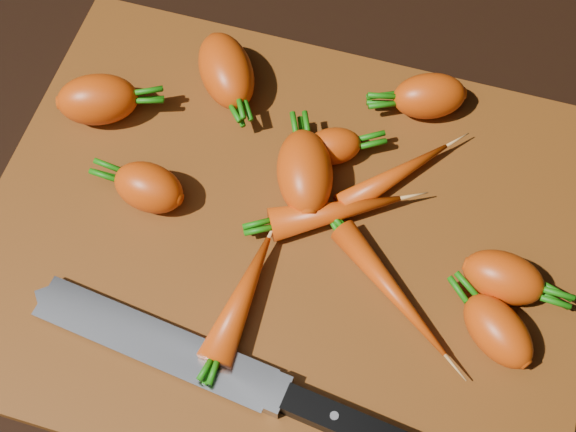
# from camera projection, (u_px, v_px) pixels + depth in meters

# --- Properties ---
(ground) EXTENTS (2.00, 2.00, 0.01)m
(ground) POSITION_uv_depth(u_px,v_px,m) (285.00, 245.00, 0.68)
(ground) COLOR black
(cutting_board) EXTENTS (0.50, 0.40, 0.01)m
(cutting_board) POSITION_uv_depth(u_px,v_px,m) (285.00, 239.00, 0.67)
(cutting_board) COLOR #653410
(cutting_board) RESTS_ON ground
(carrot_0) EXTENTS (0.08, 0.07, 0.04)m
(carrot_0) POSITION_uv_depth(u_px,v_px,m) (98.00, 100.00, 0.70)
(carrot_0) COLOR #D74409
(carrot_0) RESTS_ON cutting_board
(carrot_1) EXTENTS (0.06, 0.05, 0.04)m
(carrot_1) POSITION_uv_depth(u_px,v_px,m) (149.00, 187.00, 0.66)
(carrot_1) COLOR #D74409
(carrot_1) RESTS_ON cutting_board
(carrot_2) EXTENTS (0.08, 0.09, 0.05)m
(carrot_2) POSITION_uv_depth(u_px,v_px,m) (226.00, 71.00, 0.71)
(carrot_2) COLOR #D74409
(carrot_2) RESTS_ON cutting_board
(carrot_3) EXTENTS (0.07, 0.09, 0.05)m
(carrot_3) POSITION_uv_depth(u_px,v_px,m) (305.00, 172.00, 0.66)
(carrot_3) COLOR #D74409
(carrot_3) RESTS_ON cutting_board
(carrot_4) EXTENTS (0.07, 0.06, 0.04)m
(carrot_4) POSITION_uv_depth(u_px,v_px,m) (429.00, 96.00, 0.70)
(carrot_4) COLOR #D74409
(carrot_4) RESTS_ON cutting_board
(carrot_5) EXTENTS (0.06, 0.05, 0.03)m
(carrot_5) POSITION_uv_depth(u_px,v_px,m) (333.00, 146.00, 0.68)
(carrot_5) COLOR #D74409
(carrot_5) RESTS_ON cutting_board
(carrot_6) EXTENTS (0.07, 0.07, 0.04)m
(carrot_6) POSITION_uv_depth(u_px,v_px,m) (498.00, 331.00, 0.60)
(carrot_6) COLOR #D74409
(carrot_6) RESTS_ON cutting_board
(carrot_7) EXTENTS (0.09, 0.10, 0.02)m
(carrot_7) POSITION_uv_depth(u_px,v_px,m) (395.00, 176.00, 0.68)
(carrot_7) COLOR #D74409
(carrot_7) RESTS_ON cutting_board
(carrot_8) EXTENTS (0.12, 0.10, 0.02)m
(carrot_8) POSITION_uv_depth(u_px,v_px,m) (391.00, 290.00, 0.63)
(carrot_8) COLOR #D74409
(carrot_8) RESTS_ON cutting_board
(carrot_9) EXTENTS (0.04, 0.11, 0.03)m
(carrot_9) POSITION_uv_depth(u_px,v_px,m) (242.00, 298.00, 0.62)
(carrot_9) COLOR #D74409
(carrot_9) RESTS_ON cutting_board
(carrot_10) EXTENTS (0.07, 0.05, 0.04)m
(carrot_10) POSITION_uv_depth(u_px,v_px,m) (503.00, 278.00, 0.62)
(carrot_10) COLOR #D74409
(carrot_10) RESTS_ON cutting_board
(carrot_11) EXTENTS (0.11, 0.08, 0.03)m
(carrot_11) POSITION_uv_depth(u_px,v_px,m) (336.00, 212.00, 0.66)
(carrot_11) COLOR #D74409
(carrot_11) RESTS_ON cutting_board
(knife) EXTENTS (0.32, 0.07, 0.02)m
(knife) POSITION_uv_depth(u_px,v_px,m) (176.00, 352.00, 0.61)
(knife) COLOR gray
(knife) RESTS_ON cutting_board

